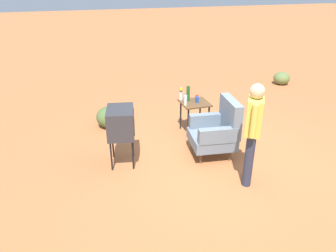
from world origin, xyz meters
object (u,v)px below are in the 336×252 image
(bottle_short_clear, at_px, (185,100))
(bottle_wine_green, at_px, (188,94))
(armchair, at_px, (218,130))
(flower_vase, at_px, (181,93))
(side_table, at_px, (195,107))
(person_standing, at_px, (253,129))
(tv_on_stand, at_px, (121,123))
(soda_can_blue, at_px, (197,100))
(soda_can_red, at_px, (197,98))

(bottle_short_clear, xyz_separation_m, bottle_wine_green, (-0.20, 0.13, 0.06))
(armchair, distance_m, flower_vase, 1.31)
(side_table, bearing_deg, person_standing, 3.70)
(flower_vase, bearing_deg, tv_on_stand, -54.41)
(armchair, xyz_separation_m, bottle_wine_green, (-1.12, -0.15, 0.33))
(armchair, height_order, bottle_wine_green, armchair)
(side_table, distance_m, flower_vase, 0.41)
(tv_on_stand, height_order, person_standing, person_standing)
(tv_on_stand, xyz_separation_m, soda_can_blue, (-0.77, 1.70, -0.06))
(soda_can_blue, relative_size, flower_vase, 0.46)
(person_standing, bearing_deg, tv_on_stand, -123.01)
(armchair, distance_m, bottle_short_clear, 1.00)
(flower_vase, bearing_deg, side_table, 42.56)
(side_table, relative_size, flower_vase, 2.51)
(tv_on_stand, distance_m, soda_can_red, 1.94)
(side_table, xyz_separation_m, person_standing, (1.96, 0.13, 0.37))
(armchair, height_order, soda_can_blue, armchair)
(armchair, relative_size, soda_can_blue, 8.69)
(person_standing, xyz_separation_m, bottle_short_clear, (-1.87, -0.37, -0.17))
(armchair, relative_size, person_standing, 0.65)
(soda_can_red, relative_size, bottle_short_clear, 0.61)
(bottle_short_clear, distance_m, bottle_wine_green, 0.25)
(soda_can_red, bearing_deg, tv_on_stand, -63.64)
(soda_can_blue, xyz_separation_m, flower_vase, (-0.26, -0.26, 0.09))
(soda_can_blue, bearing_deg, bottle_short_clear, -77.98)
(side_table, relative_size, soda_can_blue, 5.46)
(person_standing, xyz_separation_m, soda_can_blue, (-1.93, -0.09, -0.21))
(soda_can_blue, bearing_deg, flower_vase, -135.53)
(armchair, bearing_deg, bottle_wine_green, -172.40)
(side_table, distance_m, bottle_short_clear, 0.32)
(tv_on_stand, xyz_separation_m, person_standing, (1.16, 1.79, 0.16))
(tv_on_stand, xyz_separation_m, flower_vase, (-1.03, 1.45, 0.03))
(armchair, height_order, soda_can_red, armchair)
(soda_can_red, bearing_deg, soda_can_blue, -19.18)
(side_table, bearing_deg, bottle_short_clear, -70.57)
(bottle_short_clear, height_order, flower_vase, flower_vase)
(soda_can_red, distance_m, flower_vase, 0.35)
(person_standing, bearing_deg, side_table, -176.30)
(tv_on_stand, relative_size, soda_can_blue, 8.44)
(tv_on_stand, relative_size, soda_can_red, 8.44)
(armchair, xyz_separation_m, flower_vase, (-1.24, -0.26, 0.32))
(side_table, height_order, soda_can_blue, soda_can_blue)
(armchair, distance_m, side_table, 1.01)
(tv_on_stand, bearing_deg, person_standing, 56.99)
(armchair, distance_m, soda_can_blue, 1.01)
(person_standing, bearing_deg, bottle_short_clear, -168.93)
(tv_on_stand, relative_size, person_standing, 0.63)
(armchair, xyz_separation_m, soda_can_red, (-1.07, 0.03, 0.23))
(side_table, relative_size, person_standing, 0.41)
(bottle_wine_green, bearing_deg, soda_can_blue, 46.90)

